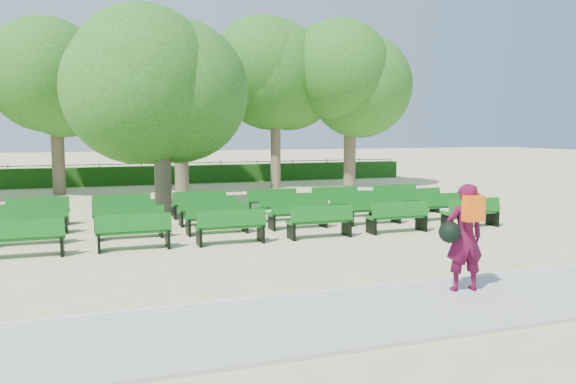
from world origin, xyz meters
name	(u,v)px	position (x,y,z in m)	size (l,w,h in m)	color
ground	(227,231)	(0.00, 0.00, 0.00)	(120.00, 120.00, 0.00)	#CDBF88
paving	(346,318)	(0.00, -7.40, 0.03)	(30.00, 2.20, 0.06)	#AEADA9
curb	(315,294)	(0.00, -6.25, 0.05)	(30.00, 0.12, 0.10)	silver
hedge	(163,175)	(0.00, 14.00, 0.45)	(26.00, 0.70, 0.90)	#1B4A13
fence	(162,183)	(0.00, 14.40, 0.00)	(26.00, 0.10, 1.02)	black
tree_line	(174,192)	(0.00, 10.00, 0.00)	(21.80, 6.80, 7.04)	#2C701E
bench_array	(253,224)	(0.86, 0.48, 0.08)	(1.63, 0.52, 1.03)	#105E15
tree_among	(160,75)	(-1.22, 3.48, 4.34)	(4.85, 4.85, 6.54)	brown
person	(464,236)	(2.33, -6.86, 0.96)	(0.85, 0.53, 1.74)	#4E0B27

